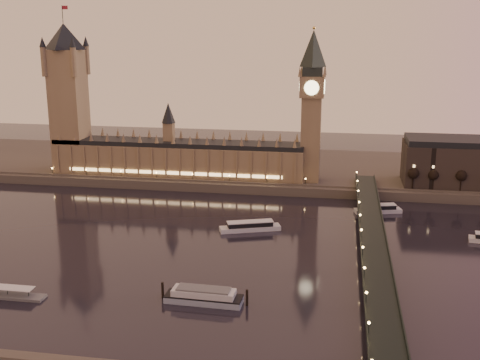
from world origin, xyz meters
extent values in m
plane|color=black|center=(0.00, 0.00, 0.00)|extent=(700.00, 700.00, 0.00)
cube|color=#423D35|center=(30.00, 165.00, 3.00)|extent=(560.00, 130.00, 6.00)
cube|color=brown|center=(-40.00, 121.00, 17.00)|extent=(180.00, 26.00, 22.00)
cube|color=black|center=(-40.00, 121.00, 29.60)|extent=(180.00, 22.00, 3.20)
cube|color=#FFCC7F|center=(-40.00, 107.50, 11.00)|extent=(153.00, 0.25, 2.20)
cube|color=brown|center=(-120.00, 121.00, 50.00)|extent=(22.00, 22.00, 88.00)
cone|color=black|center=(-120.00, 121.00, 103.00)|extent=(31.68, 31.68, 18.00)
cylinder|color=black|center=(-120.00, 121.00, 118.00)|extent=(0.44, 0.44, 12.00)
cube|color=maroon|center=(-117.80, 121.00, 122.50)|extent=(4.00, 0.15, 2.50)
cube|color=brown|center=(54.00, 121.00, 35.00)|extent=(13.00, 13.00, 58.00)
cube|color=brown|center=(54.00, 121.00, 71.00)|extent=(16.00, 16.00, 14.00)
cylinder|color=#FFEAA5|center=(54.00, 112.82, 71.00)|extent=(9.60, 0.35, 9.60)
cylinder|color=#FFEAA5|center=(45.82, 121.00, 71.00)|extent=(0.35, 9.60, 9.60)
cube|color=black|center=(54.00, 121.00, 81.00)|extent=(13.00, 13.00, 6.00)
cone|color=black|center=(54.00, 121.00, 96.00)|extent=(17.68, 17.68, 24.00)
sphere|color=gold|center=(54.00, 121.00, 109.00)|extent=(2.00, 2.00, 2.00)
cube|color=black|center=(92.00, 0.00, 8.00)|extent=(13.00, 260.00, 2.00)
cube|color=black|center=(85.70, 0.00, 9.50)|extent=(0.60, 260.00, 1.00)
cube|color=black|center=(98.30, 0.00, 9.50)|extent=(0.60, 260.00, 1.00)
cylinder|color=black|center=(120.61, 109.00, 11.10)|extent=(0.70, 0.70, 10.19)
sphere|color=black|center=(120.61, 109.00, 16.42)|extent=(6.80, 6.80, 6.80)
cylinder|color=black|center=(136.31, 109.00, 11.10)|extent=(0.70, 0.70, 10.19)
sphere|color=black|center=(136.31, 109.00, 16.42)|extent=(6.80, 6.80, 6.80)
cylinder|color=black|center=(152.01, 109.00, 11.10)|extent=(0.70, 0.70, 10.19)
sphere|color=black|center=(152.01, 109.00, 16.42)|extent=(6.80, 6.80, 6.80)
cube|color=silver|center=(26.40, 28.68, 1.24)|extent=(34.25, 18.32, 2.48)
cube|color=black|center=(26.40, 28.68, 3.71)|extent=(25.54, 14.11, 2.48)
cube|color=silver|center=(26.40, 28.68, 5.18)|extent=(26.28, 14.61, 0.45)
cube|color=silver|center=(98.37, 74.17, 1.20)|extent=(29.25, 13.92, 2.40)
cube|color=black|center=(98.37, 74.17, 3.60)|extent=(21.79, 10.85, 2.40)
cube|color=silver|center=(98.37, 74.17, 5.02)|extent=(22.41, 11.27, 0.44)
cube|color=#8897AD|center=(20.97, -62.81, 1.30)|extent=(32.36, 10.08, 2.61)
cube|color=black|center=(20.97, -62.81, 2.86)|extent=(32.36, 10.08, 0.50)
cube|color=silver|center=(20.97, -62.81, 4.41)|extent=(26.31, 8.88, 2.61)
cube|color=#595B5E|center=(20.97, -62.81, 6.06)|extent=(22.27, 7.74, 0.70)
cylinder|color=black|center=(2.94, -61.21, 3.41)|extent=(1.10, 1.10, 6.82)
cylinder|color=black|center=(39.00, -62.41, 3.41)|extent=(1.10, 1.10, 6.82)
cube|color=#595B5E|center=(-65.60, -71.52, 0.57)|extent=(40.09, 6.68, 1.15)
camera|label=1|loc=(73.70, -284.77, 111.69)|focal=45.00mm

